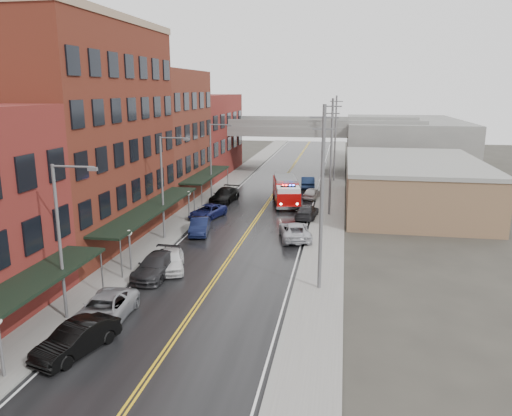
{
  "coord_description": "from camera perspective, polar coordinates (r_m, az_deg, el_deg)",
  "views": [
    {
      "loc": [
        8.44,
        -16.01,
        12.91
      ],
      "look_at": [
        1.27,
        24.68,
        3.0
      ],
      "focal_mm": 35.0,
      "sensor_mm": 36.0,
      "label": 1
    }
  ],
  "objects": [
    {
      "name": "fire_truck",
      "position": [
        56.86,
        3.45,
        2.0
      ],
      "size": [
        4.5,
        8.51,
        2.98
      ],
      "rotation": [
        0.0,
        0.0,
        0.2
      ],
      "color": "#9A0807",
      "rests_on": "ground"
    },
    {
      "name": "awning_0",
      "position": [
        27.43,
        -26.82,
        -9.24
      ],
      "size": [
        2.6,
        16.0,
        3.09
      ],
      "color": "black",
      "rests_on": "ground"
    },
    {
      "name": "awning_2",
      "position": [
        59.54,
        -5.68,
        3.83
      ],
      "size": [
        2.6,
        13.0,
        3.09
      ],
      "color": "black",
      "rests_on": "ground"
    },
    {
      "name": "street_lamp_0",
      "position": [
        29.34,
        -21.2,
        -2.71
      ],
      "size": [
        2.64,
        0.22,
        9.0
      ],
      "color": "#59595B",
      "rests_on": "ground"
    },
    {
      "name": "parked_car_left_5",
      "position": [
        45.64,
        -6.47,
        -2.06
      ],
      "size": [
        2.36,
        4.72,
        1.49
      ],
      "primitive_type": "imported",
      "rotation": [
        0.0,
        0.0,
        0.18
      ],
      "color": "black",
      "rests_on": "ground"
    },
    {
      "name": "sidewalk_left",
      "position": [
        50.29,
        -8.6,
        -1.45
      ],
      "size": [
        3.0,
        160.0,
        0.15
      ],
      "primitive_type": "cube",
      "color": "slate",
      "rests_on": "ground"
    },
    {
      "name": "tan_building",
      "position": [
        57.46,
        17.4,
        2.43
      ],
      "size": [
        14.0,
        22.0,
        5.0
      ],
      "primitive_type": "cube",
      "color": "brown",
      "rests_on": "ground"
    },
    {
      "name": "awning_1",
      "position": [
        43.29,
        -11.89,
        -0.06
      ],
      "size": [
        2.6,
        18.0,
        3.09
      ],
      "color": "black",
      "rests_on": "ground"
    },
    {
      "name": "parked_car_left_1",
      "position": [
        27.16,
        -19.82,
        -13.89
      ],
      "size": [
        2.97,
        5.01,
        1.56
      ],
      "primitive_type": "imported",
      "rotation": [
        0.0,
        0.0,
        -0.3
      ],
      "color": "black",
      "rests_on": "ground"
    },
    {
      "name": "parked_car_right_1",
      "position": [
        51.11,
        5.85,
        -0.41
      ],
      "size": [
        2.35,
        4.94,
        1.39
      ],
      "primitive_type": "imported",
      "rotation": [
        0.0,
        0.0,
        3.06
      ],
      "color": "#262629",
      "rests_on": "ground"
    },
    {
      "name": "right_far_block",
      "position": [
        86.99,
        16.38,
        7.07
      ],
      "size": [
        18.0,
        30.0,
        8.0
      ],
      "primitive_type": "cube",
      "color": "slate",
      "rests_on": "ground"
    },
    {
      "name": "brick_building_far",
      "position": [
        77.44,
        -6.42,
        8.28
      ],
      "size": [
        9.0,
        20.0,
        12.0
      ],
      "primitive_type": "cube",
      "color": "maroon",
      "rests_on": "ground"
    },
    {
      "name": "parked_car_left_4",
      "position": [
        37.0,
        -9.64,
        -5.88
      ],
      "size": [
        3.07,
        4.79,
        1.52
      ],
      "primitive_type": "imported",
      "rotation": [
        0.0,
        0.0,
        0.31
      ],
      "color": "silver",
      "rests_on": "ground"
    },
    {
      "name": "parked_car_right_0",
      "position": [
        43.9,
        4.45,
        -2.63
      ],
      "size": [
        3.56,
        5.81,
        1.5
      ],
      "primitive_type": "imported",
      "rotation": [
        0.0,
        0.0,
        3.35
      ],
      "color": "#B0B2B8",
      "rests_on": "ground"
    },
    {
      "name": "brick_building_c",
      "position": [
        60.79,
        -11.12,
        8.13
      ],
      "size": [
        9.0,
        15.0,
        15.0
      ],
      "primitive_type": "cube",
      "color": "maroon",
      "rests_on": "ground"
    },
    {
      "name": "overpass",
      "position": [
        78.77,
        3.85,
        8.41
      ],
      "size": [
        40.0,
        10.0,
        7.5
      ],
      "color": "slate",
      "rests_on": "ground"
    },
    {
      "name": "globe_lamp_1",
      "position": [
        36.84,
        -14.27,
        -3.66
      ],
      "size": [
        0.44,
        0.44,
        3.12
      ],
      "color": "#59595B",
      "rests_on": "ground"
    },
    {
      "name": "road",
      "position": [
        48.52,
        -0.39,
        -1.93
      ],
      "size": [
        11.0,
        160.0,
        0.02
      ],
      "primitive_type": "cube",
      "color": "black",
      "rests_on": "ground"
    },
    {
      "name": "street_lamp_1",
      "position": [
        43.42,
        -10.39,
        3.02
      ],
      "size": [
        2.64,
        0.22,
        9.0
      ],
      "color": "#59595B",
      "rests_on": "ground"
    },
    {
      "name": "brick_building_b",
      "position": [
        44.83,
        -19.24,
        7.74
      ],
      "size": [
        9.0,
        20.0,
        18.0
      ],
      "primitive_type": "cube",
      "color": "#562116",
      "rests_on": "ground"
    },
    {
      "name": "globe_lamp_2",
      "position": [
        49.49,
        -7.7,
        1.0
      ],
      "size": [
        0.44,
        0.44,
        3.12
      ],
      "color": "#59595B",
      "rests_on": "ground"
    },
    {
      "name": "utility_pole_1",
      "position": [
        51.45,
        8.58,
        5.96
      ],
      "size": [
        1.8,
        0.24,
        12.0
      ],
      "color": "#59595B",
      "rests_on": "ground"
    },
    {
      "name": "parked_car_right_3",
      "position": [
        66.49,
        5.93,
        2.93
      ],
      "size": [
        2.18,
        5.09,
        1.63
      ],
      "primitive_type": "imported",
      "rotation": [
        0.0,
        0.0,
        3.23
      ],
      "color": "#0D1932",
      "rests_on": "ground"
    },
    {
      "name": "utility_pole_0",
      "position": [
        31.73,
        7.54,
        1.36
      ],
      "size": [
        1.8,
        0.24,
        12.0
      ],
      "color": "#59595B",
      "rests_on": "ground"
    },
    {
      "name": "parked_car_left_2",
      "position": [
        29.95,
        -16.97,
        -11.07
      ],
      "size": [
        2.81,
        5.59,
        1.52
      ],
      "primitive_type": "imported",
      "rotation": [
        0.0,
        0.0,
        0.05
      ],
      "color": "gray",
      "rests_on": "ground"
    },
    {
      "name": "parked_car_left_6",
      "position": [
        51.06,
        -5.57,
        -0.42
      ],
      "size": [
        3.47,
        5.39,
        1.38
      ],
      "primitive_type": "imported",
      "rotation": [
        0.0,
        0.0,
        -0.26
      ],
      "color": "#141A4E",
      "rests_on": "ground"
    },
    {
      "name": "street_lamp_2",
      "position": [
        58.49,
        -4.97,
        5.85
      ],
      "size": [
        2.64,
        0.22,
        9.0
      ],
      "color": "#59595B",
      "rests_on": "ground"
    },
    {
      "name": "sidewalk_right",
      "position": [
        47.78,
        8.26,
        -2.24
      ],
      "size": [
        3.0,
        160.0,
        0.15
      ],
      "primitive_type": "cube",
      "color": "slate",
      "rests_on": "ground"
    },
    {
      "name": "parked_car_left_3",
      "position": [
        36.04,
        -11.35,
        -6.46
      ],
      "size": [
        2.3,
        5.4,
        1.55
      ],
      "primitive_type": "imported",
      "rotation": [
        0.0,
        0.0,
        -0.02
      ],
      "color": "#242427",
      "rests_on": "ground"
    },
    {
      "name": "curb_left",
      "position": [
        49.8,
        -6.8,
        -1.55
      ],
      "size": [
        0.3,
        160.0,
        0.15
      ],
      "primitive_type": "cube",
      "color": "gray",
      "rests_on": "ground"
    },
    {
      "name": "parked_car_right_2",
      "position": [
        60.24,
        6.43,
        1.69
      ],
      "size": [
        2.29,
        4.24,
        1.37
      ],
      "primitive_type": "imported",
      "rotation": [
        0.0,
        0.0,
        2.97
      ],
      "color": "beige",
      "rests_on": "ground"
    },
    {
      "name": "parked_car_left_7",
      "position": [
        58.09,
        -3.61,
        1.45
      ],
      "size": [
        2.88,
        5.87,
        1.64
      ],
      "primitive_type": "imported",
      "rotation": [
        0.0,
        0.0,
        -0.1
      ],
      "color": "black",
      "rests_on": "ground"
    },
    {
      "name": "curb_right",
      "position": [
        47.84,
        6.29,
        -2.16
      ],
      "size": [
        0.3,
        160.0,
        0.15
      ],
      "primitive_type": "cube",
      "color": "gray",
      "rests_on": "ground"
    },
    {
      "name": "utility_pole_2",
      "position": [
        71.32,
        9.04,
        8.01
      ],
      "size": [
        1.8,
        0.24,
        12.0
      ],
      "color": "#59595B",
      "rests_on": "ground"
    }
  ]
}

